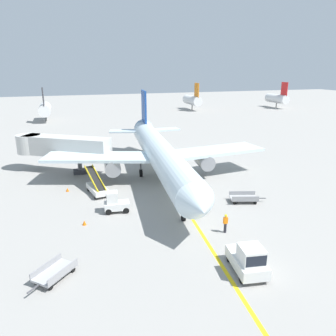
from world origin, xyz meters
The scene contains 15 objects.
ground_plane centered at (0.00, 0.00, 0.00)m, with size 300.00×300.00×0.00m, color gray.
taxi_line_yellow centered at (1.05, 5.00, 0.00)m, with size 0.30×80.00×0.01m, color yellow.
airliner centered at (1.11, 13.70, 3.42)m, with size 28.43×35.34×10.10m.
jet_bridge centered at (-10.91, 20.97, 3.54)m, with size 12.11×9.08×4.85m.
pushback_tug centered at (1.13, -7.10, 0.99)m, with size 2.43×3.85×2.20m.
baggage_tug_near_wing centered at (-5.86, 5.63, 0.93)m, with size 2.54×1.60×2.10m.
belt_loader_forward_hold centered at (-7.00, 11.14, 0.78)m, with size 2.18×5.15×2.59m.
baggage_cart_loaded centered at (7.33, 3.80, 0.47)m, with size 3.83×2.31×0.94m.
baggage_cart_empty_trailing centered at (-11.48, -3.62, 0.47)m, with size 3.19×3.27×0.94m.
ground_crew_marshaller centered at (2.37, -1.49, 0.91)m, with size 0.36×0.24×1.70m.
safety_cone_nose_left centered at (-9.00, 3.72, 0.22)m, with size 0.36×0.36×0.44m, color orange.
safety_cone_nose_right centered at (-10.15, 12.85, 0.22)m, with size 0.36×0.36×0.44m, color orange.
distant_aircraft_far_left centered at (-13.74, 67.57, 3.22)m, with size 3.00×10.10×8.80m.
distant_aircraft_mid_left centered at (31.71, 77.39, 3.22)m, with size 3.00×10.10×8.80m.
distant_aircraft_mid_right centered at (61.84, 73.61, 3.22)m, with size 3.00×10.10×8.80m.
Camera 1 is at (-10.18, -23.87, 13.60)m, focal length 34.95 mm.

